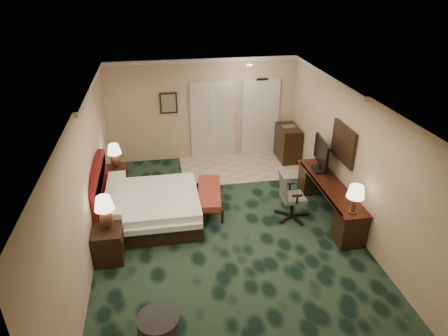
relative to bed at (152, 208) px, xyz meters
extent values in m
cube|color=black|center=(1.45, -0.80, -0.30)|extent=(5.00, 7.50, 0.00)
cube|color=white|center=(1.45, -0.80, 2.40)|extent=(5.00, 7.50, 0.00)
cube|color=tan|center=(1.45, 2.95, 1.05)|extent=(5.00, 0.00, 2.70)
cube|color=tan|center=(-1.05, -0.80, 1.05)|extent=(0.00, 7.50, 2.70)
cube|color=tan|center=(3.95, -0.80, 1.05)|extent=(0.00, 7.50, 2.70)
cube|color=beige|center=(2.35, 2.10, -0.30)|extent=(3.20, 1.70, 0.01)
cube|color=silver|center=(3.00, 2.92, 0.75)|extent=(1.02, 0.06, 2.18)
cube|color=beige|center=(1.70, 2.91, 0.75)|extent=(1.20, 0.06, 2.10)
cube|color=#4E6658|center=(0.55, 2.91, 1.30)|extent=(0.45, 0.06, 0.55)
cube|color=white|center=(3.91, -0.20, 1.25)|extent=(0.05, 0.95, 0.75)
cube|color=white|center=(0.00, 0.00, 0.00)|extent=(1.91, 1.77, 0.60)
cube|color=black|center=(-0.78, -1.08, 0.01)|extent=(0.50, 0.58, 0.63)
cube|color=black|center=(-0.80, 1.40, -0.01)|extent=(0.47, 0.54, 0.59)
cube|color=maroon|center=(1.22, 0.27, -0.07)|extent=(0.65, 1.42, 0.46)
cylinder|color=#2B2B2B|center=(0.04, -3.02, -0.09)|extent=(0.78, 0.78, 0.42)
cube|color=black|center=(3.66, -0.38, 0.06)|extent=(0.54, 2.50, 0.72)
cube|color=black|center=(3.68, 0.28, 0.78)|extent=(0.19, 0.93, 0.72)
cube|color=black|center=(3.65, 2.40, 0.16)|extent=(0.49, 0.88, 0.93)
camera|label=1|loc=(0.27, -7.07, 4.45)|focal=32.00mm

